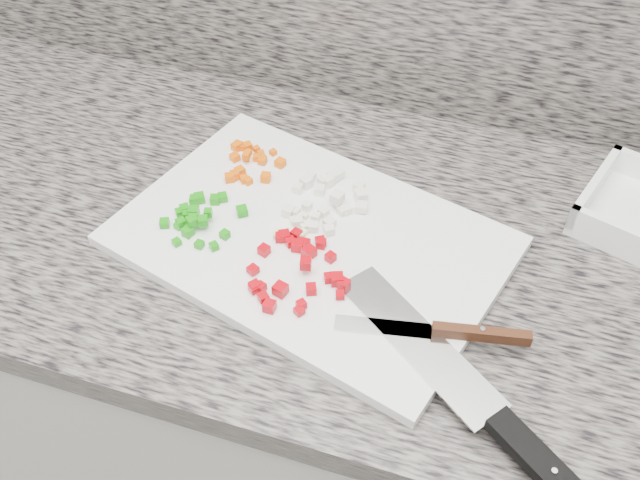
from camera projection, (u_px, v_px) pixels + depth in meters
The scene contains 10 objects.
cabinet at pixel (343, 410), 1.31m from camera, with size 3.92×0.62×0.86m, color beige.
countertop at pixel (351, 242), 0.98m from camera, with size 3.96×0.64×0.04m, color slate.
cutting_board at pixel (310, 241), 0.95m from camera, with size 0.49×0.33×0.02m, color white.
carrot_pile at pixel (248, 162), 1.04m from camera, with size 0.09×0.09×0.02m.
onion_pile at pixel (329, 198), 0.98m from camera, with size 0.11×0.13×0.03m.
green_pepper_pile at pixel (199, 217), 0.95m from camera, with size 0.11×0.11×0.02m.
red_pepper_pile at pixel (297, 266), 0.89m from camera, with size 0.13×0.14×0.02m.
garlic_pile at pixel (295, 228), 0.94m from camera, with size 0.04×0.06×0.01m.
chef_knife at pixel (501, 425), 0.74m from camera, with size 0.35×0.28×0.02m.
paring_knife at pixel (456, 332), 0.82m from camera, with size 0.23×0.06×0.02m.
Camera 1 is at (0.17, 0.78, 1.59)m, focal length 40.00 mm.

